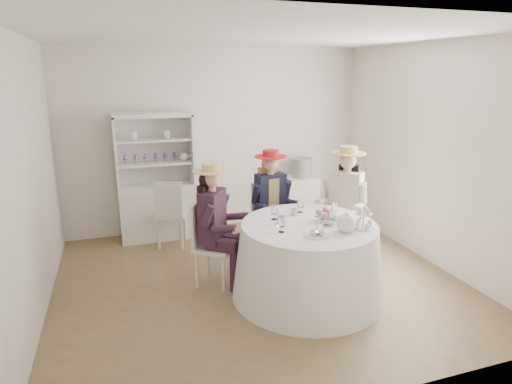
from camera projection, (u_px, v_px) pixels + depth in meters
name	position (u px, v px, depth m)	size (l,w,h in m)	color
ground	(259.00, 281.00, 4.96)	(4.50, 4.50, 0.00)	brown
ceiling	(259.00, 34.00, 4.22)	(4.50, 4.50, 0.00)	white
wall_back	(217.00, 140.00, 6.42)	(4.50, 4.50, 0.00)	silver
wall_front	(357.00, 231.00, 2.76)	(4.50, 4.50, 0.00)	silver
wall_left	(26.00, 184.00, 3.91)	(4.50, 4.50, 0.00)	silver
wall_right	(432.00, 155.00, 5.26)	(4.50, 4.50, 0.00)	silver
tea_table	(308.00, 260.00, 4.56)	(1.62, 1.62, 0.82)	white
hutch	(158.00, 195.00, 6.11)	(1.16, 0.66, 1.80)	silver
side_table	(301.00, 199.00, 6.84)	(0.47, 0.47, 0.74)	silver
hatbox	(302.00, 168.00, 6.70)	(0.30, 0.30, 0.30)	black
guest_left	(214.00, 218.00, 4.68)	(0.60, 0.57, 1.41)	silver
guest_mid	(271.00, 198.00, 5.39)	(0.52, 0.54, 1.42)	silver
guest_right	(345.00, 198.00, 5.29)	(0.63, 0.62, 1.48)	silver
spare_chair	(170.00, 211.00, 5.81)	(0.49, 0.49, 0.95)	silver
teacup_a	(281.00, 220.00, 4.45)	(0.09, 0.09, 0.07)	white
teacup_b	(294.00, 212.00, 4.71)	(0.08, 0.08, 0.07)	white
teacup_c	(331.00, 215.00, 4.60)	(0.09, 0.09, 0.07)	white
flower_bowl	(329.00, 221.00, 4.45)	(0.23, 0.23, 0.06)	white
flower_arrangement	(327.00, 214.00, 4.50)	(0.17, 0.17, 0.06)	#CB6587
table_teapot	(347.00, 223.00, 4.21)	(0.27, 0.19, 0.20)	white
sandwich_plate	(317.00, 234.00, 4.13)	(0.25, 0.25, 0.06)	white
cupcake_stand	(363.00, 221.00, 4.31)	(0.23, 0.23, 0.22)	white
stemware_set	(309.00, 217.00, 4.43)	(0.80, 0.84, 0.15)	white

